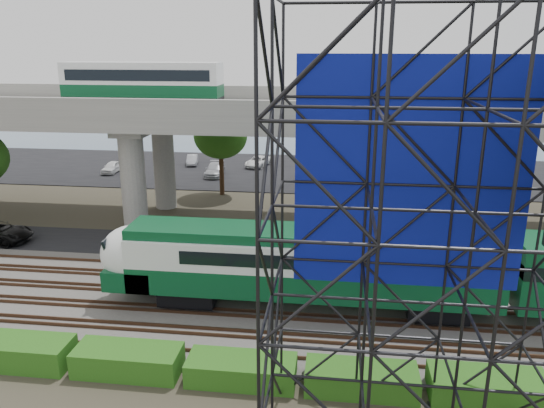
# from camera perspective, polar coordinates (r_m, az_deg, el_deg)

# --- Properties ---
(ground) EXTENTS (140.00, 140.00, 0.00)m
(ground) POSITION_cam_1_polar(r_m,az_deg,el_deg) (27.51, -3.74, -13.12)
(ground) COLOR #474233
(ground) RESTS_ON ground
(ballast_bed) EXTENTS (90.00, 12.00, 0.20)m
(ballast_bed) POSITION_cam_1_polar(r_m,az_deg,el_deg) (29.18, -3.00, -11.01)
(ballast_bed) COLOR slate
(ballast_bed) RESTS_ON ground
(service_road) EXTENTS (90.00, 5.00, 0.08)m
(service_road) POSITION_cam_1_polar(r_m,az_deg,el_deg) (36.83, -0.70, -4.94)
(service_road) COLOR black
(service_road) RESTS_ON ground
(parking_lot) EXTENTS (90.00, 18.00, 0.08)m
(parking_lot) POSITION_cam_1_polar(r_m,az_deg,el_deg) (59.16, 2.40, 3.50)
(parking_lot) COLOR black
(parking_lot) RESTS_ON ground
(harbor_water) EXTENTS (140.00, 40.00, 0.03)m
(harbor_water) POSITION_cam_1_polar(r_m,az_deg,el_deg) (80.67, 3.72, 7.07)
(harbor_water) COLOR #455972
(harbor_water) RESTS_ON ground
(rail_tracks) EXTENTS (90.00, 9.52, 0.16)m
(rail_tracks) POSITION_cam_1_polar(r_m,az_deg,el_deg) (29.09, -3.01, -10.69)
(rail_tracks) COLOR #472D1E
(rail_tracks) RESTS_ON ballast_bed
(commuter_train) EXTENTS (29.30, 3.06, 4.30)m
(commuter_train) POSITION_cam_1_polar(r_m,az_deg,el_deg) (27.61, 8.55, -6.47)
(commuter_train) COLOR black
(commuter_train) RESTS_ON rail_tracks
(overpass) EXTENTS (80.00, 12.00, 12.40)m
(overpass) POSITION_cam_1_polar(r_m,az_deg,el_deg) (40.11, -0.72, 8.98)
(overpass) COLOR #9E9B93
(overpass) RESTS_ON ground
(scaffold_tower) EXTENTS (9.36, 6.36, 15.00)m
(scaffold_tower) POSITION_cam_1_polar(r_m,az_deg,el_deg) (16.81, 15.54, -5.66)
(scaffold_tower) COLOR black
(scaffold_tower) RESTS_ON ground
(hedge_strip) EXTENTS (34.60, 1.80, 1.20)m
(hedge_strip) POSITION_cam_1_polar(r_m,az_deg,el_deg) (23.47, -3.28, -17.32)
(hedge_strip) COLOR #225313
(hedge_strip) RESTS_ON ground
(trees) EXTENTS (40.94, 16.94, 7.69)m
(trees) POSITION_cam_1_polar(r_m,az_deg,el_deg) (41.43, -6.09, 5.43)
(trees) COLOR #382314
(trees) RESTS_ON ground
(parked_cars) EXTENTS (39.11, 9.72, 1.31)m
(parked_cars) POSITION_cam_1_polar(r_m,az_deg,el_deg) (58.65, 3.30, 4.01)
(parked_cars) COLOR white
(parked_cars) RESTS_ON parking_lot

